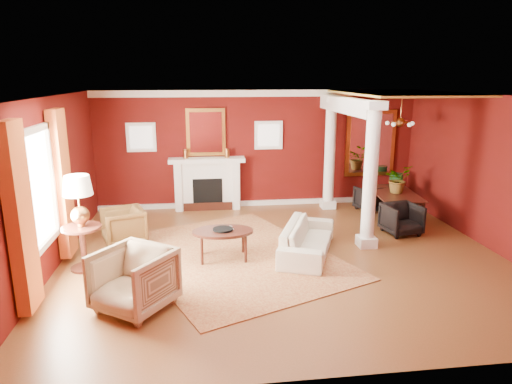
{
  "coord_description": "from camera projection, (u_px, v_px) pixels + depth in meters",
  "views": [
    {
      "loc": [
        -1.5,
        -7.73,
        3.24
      ],
      "look_at": [
        -0.46,
        0.37,
        1.15
      ],
      "focal_mm": 32.0,
      "sensor_mm": 36.0,
      "label": 1
    }
  ],
  "objects": [
    {
      "name": "ground",
      "position": [
        283.0,
        256.0,
        8.42
      ],
      "size": [
        8.0,
        8.0,
        0.0
      ],
      "primitive_type": "plane",
      "color": "brown",
      "rests_on": "ground"
    },
    {
      "name": "room_shell",
      "position": [
        285.0,
        148.0,
        7.92
      ],
      "size": [
        8.04,
        7.04,
        2.92
      ],
      "color": "#540C0B",
      "rests_on": "ground"
    },
    {
      "name": "fireplace",
      "position": [
        207.0,
        184.0,
        11.28
      ],
      "size": [
        1.85,
        0.42,
        1.29
      ],
      "color": "white",
      "rests_on": "ground"
    },
    {
      "name": "overmantel_mirror",
      "position": [
        206.0,
        132.0,
        11.1
      ],
      "size": [
        0.95,
        0.07,
        1.15
      ],
      "color": "gold",
      "rests_on": "fireplace"
    },
    {
      "name": "flank_window_left",
      "position": [
        141.0,
        137.0,
        10.95
      ],
      "size": [
        0.7,
        0.07,
        0.7
      ],
      "color": "white",
      "rests_on": "room_shell"
    },
    {
      "name": "flank_window_right",
      "position": [
        269.0,
        135.0,
        11.33
      ],
      "size": [
        0.7,
        0.07,
        0.7
      ],
      "color": "white",
      "rests_on": "room_shell"
    },
    {
      "name": "left_window",
      "position": [
        43.0,
        197.0,
        7.01
      ],
      "size": [
        0.21,
        2.55,
        2.6
      ],
      "color": "white",
      "rests_on": "room_shell"
    },
    {
      "name": "column_front",
      "position": [
        371.0,
        175.0,
        8.56
      ],
      "size": [
        0.36,
        0.36,
        2.8
      ],
      "color": "white",
      "rests_on": "ground"
    },
    {
      "name": "column_back",
      "position": [
        330.0,
        152.0,
        11.15
      ],
      "size": [
        0.36,
        0.36,
        2.8
      ],
      "color": "white",
      "rests_on": "ground"
    },
    {
      "name": "header_beam",
      "position": [
        347.0,
        105.0,
        9.8
      ],
      "size": [
        0.3,
        3.2,
        0.32
      ],
      "primitive_type": "cube",
      "color": "white",
      "rests_on": "column_front"
    },
    {
      "name": "amber_ceiling",
      "position": [
        401.0,
        93.0,
        9.74
      ],
      "size": [
        2.3,
        3.4,
        0.04
      ],
      "primitive_type": "cube",
      "color": "gold",
      "rests_on": "room_shell"
    },
    {
      "name": "dining_mirror",
      "position": [
        370.0,
        143.0,
        11.71
      ],
      "size": [
        1.3,
        0.07,
        1.7
      ],
      "color": "gold",
      "rests_on": "room_shell"
    },
    {
      "name": "chandelier",
      "position": [
        400.0,
        122.0,
        9.95
      ],
      "size": [
        0.6,
        0.62,
        0.75
      ],
      "color": "#A56933",
      "rests_on": "room_shell"
    },
    {
      "name": "crown_trim",
      "position": [
        259.0,
        93.0,
        11.04
      ],
      "size": [
        8.0,
        0.08,
        0.16
      ],
      "primitive_type": "cube",
      "color": "white",
      "rests_on": "room_shell"
    },
    {
      "name": "base_trim",
      "position": [
        259.0,
        203.0,
        11.73
      ],
      "size": [
        8.0,
        0.08,
        0.12
      ],
      "primitive_type": "cube",
      "color": "white",
      "rests_on": "ground"
    },
    {
      "name": "rug",
      "position": [
        234.0,
        256.0,
        8.43
      ],
      "size": [
        4.57,
        5.14,
        0.02
      ],
      "primitive_type": "cube",
      "rotation": [
        0.0,
        0.0,
        0.4
      ],
      "color": "maroon",
      "rests_on": "ground"
    },
    {
      "name": "sofa",
      "position": [
        308.0,
        234.0,
        8.45
      ],
      "size": [
        1.29,
        2.06,
        0.78
      ],
      "primitive_type": "imported",
      "rotation": [
        0.0,
        0.0,
        1.18
      ],
      "color": "beige",
      "rests_on": "ground"
    },
    {
      "name": "armchair_leopard",
      "position": [
        123.0,
        225.0,
        8.97
      ],
      "size": [
        0.93,
        0.96,
        0.79
      ],
      "primitive_type": "imported",
      "rotation": [
        0.0,
        0.0,
        -1.24
      ],
      "color": "black",
      "rests_on": "ground"
    },
    {
      "name": "armchair_stripe",
      "position": [
        134.0,
        277.0,
        6.41
      ],
      "size": [
        1.29,
        1.28,
        0.98
      ],
      "primitive_type": "imported",
      "rotation": [
        0.0,
        0.0,
        -0.62
      ],
      "color": "tan",
      "rests_on": "ground"
    },
    {
      "name": "coffee_table",
      "position": [
        223.0,
        233.0,
        8.17
      ],
      "size": [
        1.1,
        1.1,
        0.55
      ],
      "rotation": [
        0.0,
        0.0,
        -0.37
      ],
      "color": "black",
      "rests_on": "ground"
    },
    {
      "name": "coffee_book",
      "position": [
        224.0,
        223.0,
        8.2
      ],
      "size": [
        0.16,
        0.04,
        0.22
      ],
      "primitive_type": "imported",
      "rotation": [
        0.0,
        0.0,
        0.17
      ],
      "color": "black",
      "rests_on": "coffee_table"
    },
    {
      "name": "side_table",
      "position": [
        79.0,
        206.0,
        7.6
      ],
      "size": [
        0.66,
        0.66,
        1.65
      ],
      "rotation": [
        0.0,
        0.0,
        0.27
      ],
      "color": "black",
      "rests_on": "ground"
    },
    {
      "name": "dining_table",
      "position": [
        396.0,
        198.0,
        10.64
      ],
      "size": [
        0.78,
        1.75,
        0.94
      ],
      "primitive_type": "imported",
      "rotation": [
        0.0,
        0.0,
        1.46
      ],
      "color": "black",
      "rests_on": "ground"
    },
    {
      "name": "dining_chair_near",
      "position": [
        402.0,
        218.0,
        9.54
      ],
      "size": [
        0.79,
        0.75,
        0.71
      ],
      "primitive_type": "imported",
      "rotation": [
        0.0,
        0.0,
        0.17
      ],
      "color": "black",
      "rests_on": "ground"
    },
    {
      "name": "dining_chair_far",
      "position": [
        371.0,
        197.0,
        11.23
      ],
      "size": [
        0.83,
        0.81,
        0.67
      ],
      "primitive_type": "imported",
      "rotation": [
        0.0,
        0.0,
        3.55
      ],
      "color": "black",
      "rests_on": "ground"
    },
    {
      "name": "green_urn",
      "position": [
        395.0,
        193.0,
        11.57
      ],
      "size": [
        0.36,
        0.36,
        0.87
      ],
      "color": "#14401F",
      "rests_on": "ground"
    },
    {
      "name": "potted_plant",
      "position": [
        399.0,
        167.0,
        10.47
      ],
      "size": [
        0.79,
        0.83,
        0.5
      ],
      "primitive_type": "imported",
      "rotation": [
        0.0,
        0.0,
        0.41
      ],
      "color": "#26591E",
      "rests_on": "dining_table"
    }
  ]
}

